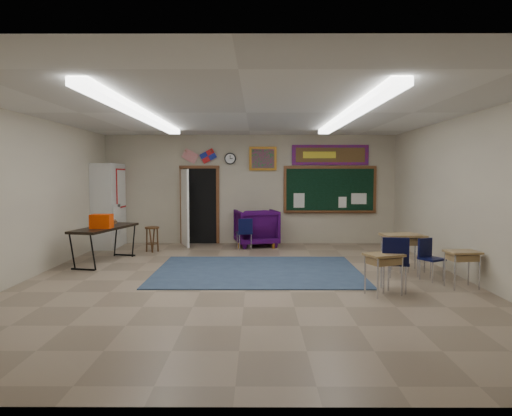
{
  "coord_description": "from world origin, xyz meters",
  "views": [
    {
      "loc": [
        0.2,
        -8.12,
        1.91
      ],
      "look_at": [
        0.17,
        1.5,
        1.21
      ],
      "focal_mm": 32.0,
      "sensor_mm": 36.0,
      "label": 1
    }
  ],
  "objects_px": {
    "wingback_armchair": "(256,228)",
    "student_desk_front_left": "(400,252)",
    "folding_table": "(105,243)",
    "wooden_stool": "(152,239)",
    "student_desk_front_right": "(408,251)"
  },
  "relations": [
    {
      "from": "student_desk_front_right",
      "to": "wooden_stool",
      "type": "height_order",
      "value": "student_desk_front_right"
    },
    {
      "from": "wingback_armchair",
      "to": "wooden_stool",
      "type": "bearing_deg",
      "value": 7.4
    },
    {
      "from": "student_desk_front_left",
      "to": "folding_table",
      "type": "xyz_separation_m",
      "value": [
        -6.01,
        1.23,
        -0.01
      ]
    },
    {
      "from": "student_desk_front_right",
      "to": "wooden_stool",
      "type": "bearing_deg",
      "value": 147.64
    },
    {
      "from": "wingback_armchair",
      "to": "student_desk_front_left",
      "type": "height_order",
      "value": "wingback_armchair"
    },
    {
      "from": "student_desk_front_left",
      "to": "folding_table",
      "type": "bearing_deg",
      "value": 160.22
    },
    {
      "from": "student_desk_front_left",
      "to": "folding_table",
      "type": "distance_m",
      "value": 6.13
    },
    {
      "from": "student_desk_front_left",
      "to": "folding_table",
      "type": "height_order",
      "value": "folding_table"
    },
    {
      "from": "wooden_stool",
      "to": "wingback_armchair",
      "type": "bearing_deg",
      "value": 20.01
    },
    {
      "from": "student_desk_front_left",
      "to": "student_desk_front_right",
      "type": "xyz_separation_m",
      "value": [
        0.28,
        0.36,
        -0.03
      ]
    },
    {
      "from": "student_desk_front_right",
      "to": "wooden_stool",
      "type": "distance_m",
      "value": 6.04
    },
    {
      "from": "folding_table",
      "to": "wooden_stool",
      "type": "xyz_separation_m",
      "value": [
        0.7,
        1.4,
        -0.11
      ]
    },
    {
      "from": "wingback_armchair",
      "to": "folding_table",
      "type": "distance_m",
      "value": 4.03
    },
    {
      "from": "student_desk_front_left",
      "to": "student_desk_front_right",
      "type": "distance_m",
      "value": 0.46
    },
    {
      "from": "wingback_armchair",
      "to": "student_desk_front_right",
      "type": "xyz_separation_m",
      "value": [
        3.01,
        -3.21,
        -0.09
      ]
    }
  ]
}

